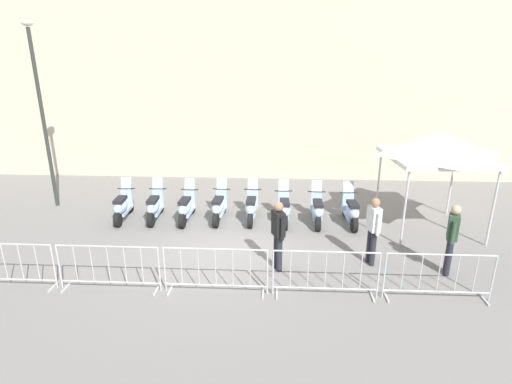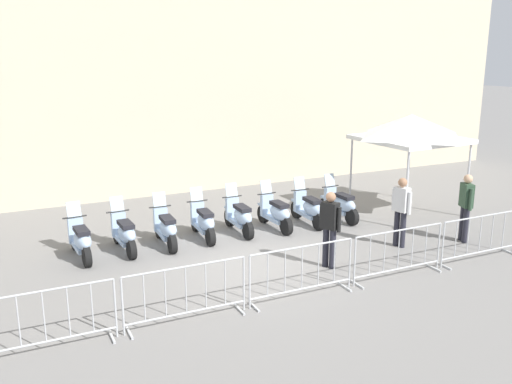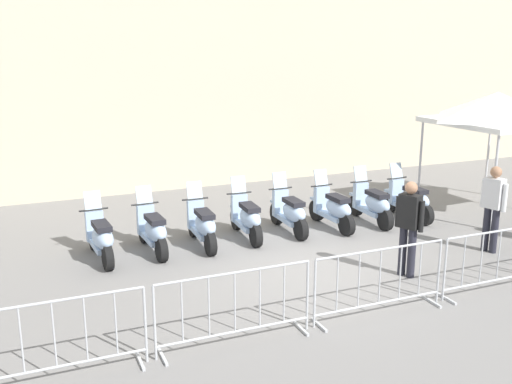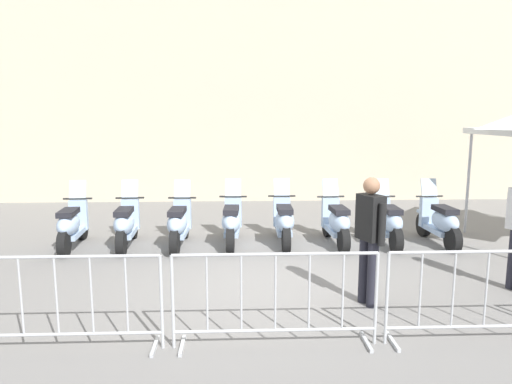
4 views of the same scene
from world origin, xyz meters
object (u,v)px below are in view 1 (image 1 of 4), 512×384
(motorcycle_0, at_px, (123,206))
(officer_near_row_end, at_px, (278,232))
(motorcycle_7, at_px, (351,211))
(street_lamp, at_px, (40,100))
(motorcycle_1, at_px, (155,207))
(motorcycle_3, at_px, (219,207))
(officer_by_barriers, at_px, (373,227))
(barrier_segment_3, at_px, (325,274))
(canopy_tent, at_px, (437,146))
(motorcycle_6, at_px, (317,210))
(motorcycle_2, at_px, (186,208))
(barrier_segment_1, at_px, (109,268))
(barrier_segment_2, at_px, (216,271))
(barrier_segment_4, at_px, (438,277))
(officer_mid_plaza, at_px, (452,236))
(motorcycle_4, at_px, (251,207))
(barrier_segment_0, at_px, (5,265))
(motorcycle_5, at_px, (284,209))

(motorcycle_0, height_order, officer_near_row_end, officer_near_row_end)
(motorcycle_7, height_order, street_lamp, street_lamp)
(motorcycle_1, distance_m, motorcycle_7, 6.09)
(motorcycle_3, height_order, officer_by_barriers, officer_by_barriers)
(motorcycle_3, bearing_deg, motorcycle_7, -5.35)
(barrier_segment_3, distance_m, canopy_tent, 5.52)
(motorcycle_0, relative_size, motorcycle_6, 1.00)
(motorcycle_2, bearing_deg, officer_by_barriers, -29.15)
(barrier_segment_1, relative_size, barrier_segment_2, 1.00)
(motorcycle_6, xyz_separation_m, officer_near_row_end, (-1.37, -2.81, 0.53))
(motorcycle_2, xyz_separation_m, barrier_segment_3, (3.62, -4.22, 0.07))
(motorcycle_2, distance_m, officer_near_row_end, 4.10)
(motorcycle_3, height_order, barrier_segment_1, motorcycle_3)
(barrier_segment_1, xyz_separation_m, street_lamp, (-3.69, 5.39, 3.08))
(barrier_segment_2, bearing_deg, officer_near_row_end, 36.07)
(motorcycle_2, xyz_separation_m, barrier_segment_4, (5.96, -4.36, 0.07))
(motorcycle_7, distance_m, officer_mid_plaza, 3.40)
(motorcycle_3, bearing_deg, motorcycle_4, -2.16)
(motorcycle_1, height_order, motorcycle_3, same)
(motorcycle_1, xyz_separation_m, barrier_segment_0, (-2.40, -3.89, 0.07))
(motorcycle_0, bearing_deg, canopy_tent, -4.49)
(motorcycle_1, distance_m, barrier_segment_4, 8.27)
(barrier_segment_2, xyz_separation_m, barrier_segment_3, (2.34, -0.14, 0.00))
(officer_mid_plaza, xyz_separation_m, officer_by_barriers, (-1.68, 0.50, 0.00))
(barrier_segment_0, bearing_deg, canopy_tent, 16.53)
(motorcycle_6, bearing_deg, motorcycle_4, 172.96)
(barrier_segment_4, distance_m, officer_mid_plaza, 1.38)
(motorcycle_5, relative_size, officer_by_barriers, 1.00)
(barrier_segment_4, bearing_deg, motorcycle_4, 131.95)
(motorcycle_7, bearing_deg, motorcycle_3, 174.65)
(motorcycle_7, relative_size, barrier_segment_0, 0.76)
(barrier_segment_4, xyz_separation_m, officer_mid_plaza, (0.72, 1.08, 0.45))
(motorcycle_3, relative_size, officer_by_barriers, 1.00)
(motorcycle_1, bearing_deg, officer_by_barriers, -25.66)
(barrier_segment_0, height_order, canopy_tent, canopy_tent)
(motorcycle_3, height_order, barrier_segment_0, motorcycle_3)
(barrier_segment_0, distance_m, canopy_tent, 11.34)
(motorcycle_7, height_order, barrier_segment_0, motorcycle_7)
(motorcycle_4, bearing_deg, officer_near_row_end, -78.09)
(barrier_segment_0, relative_size, barrier_segment_4, 1.00)
(barrier_segment_2, relative_size, officer_by_barriers, 1.31)
(barrier_segment_2, bearing_deg, motorcycle_6, 54.08)
(officer_near_row_end, bearing_deg, motorcycle_7, 48.68)
(motorcycle_0, relative_size, officer_by_barriers, 0.99)
(motorcycle_1, height_order, officer_near_row_end, officer_near_row_end)
(motorcycle_1, bearing_deg, barrier_segment_1, -90.82)
(motorcycle_2, distance_m, motorcycle_4, 2.04)
(motorcycle_1, distance_m, canopy_tent, 8.59)
(motorcycle_0, xyz_separation_m, barrier_segment_0, (-1.38, -3.91, 0.07))
(motorcycle_6, bearing_deg, officer_by_barriers, -69.56)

